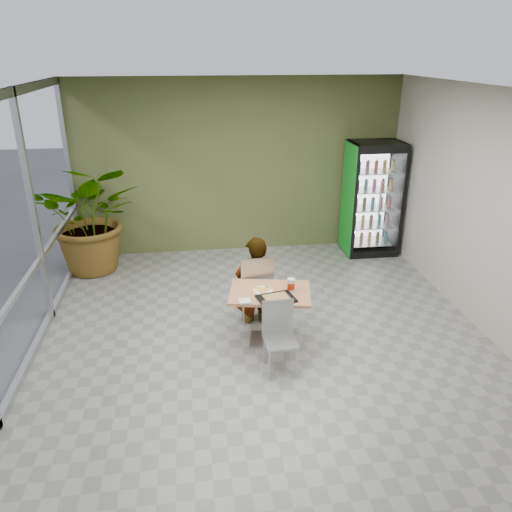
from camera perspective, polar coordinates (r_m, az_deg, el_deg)
The scene contains 13 objects.
ground at distance 6.69m, azimuth 1.28°, elevation -10.16°, with size 7.00×7.00×0.00m, color gray.
room_envelope at distance 5.98m, azimuth 1.41°, elevation 2.83°, with size 6.00×7.00×3.20m, color beige, non-canonical shape.
storefront_frame at distance 6.27m, azimuth -26.78°, elevation 1.27°, with size 0.10×7.00×3.20m, color #ABADB0, non-canonical shape.
dining_table at distance 6.50m, azimuth 1.60°, elevation -5.75°, with size 1.15×0.90×0.75m.
chair_far at distance 6.96m, azimuth 0.02°, elevation -3.15°, with size 0.46×0.47×1.02m.
chair_near at distance 6.04m, azimuth 2.65°, elevation -8.46°, with size 0.39×0.40×0.87m.
seated_woman at distance 7.06m, azimuth -0.07°, elevation -3.80°, with size 0.58×0.37×1.56m, color black.
pizza_plate at distance 6.41m, azimuth 0.82°, elevation -3.86°, with size 0.34×0.35×0.03m.
soda_cup at distance 6.39m, azimuth 4.03°, elevation -3.35°, with size 0.10×0.10×0.17m.
napkin_stack at distance 6.15m, azimuth -1.28°, elevation -5.16°, with size 0.14×0.14×0.02m, color white.
cafeteria_tray at distance 6.20m, azimuth 2.33°, elevation -4.89°, with size 0.45×0.33×0.03m, color black.
beverage_fridge at distance 9.55m, azimuth 13.12°, elevation 6.39°, with size 0.96×0.74×2.09m.
potted_plant at distance 8.96m, azimuth -18.17°, elevation 4.22°, with size 1.74×1.50×1.93m, color #2B5B24.
Camera 1 is at (-0.90, -5.55, 3.63)m, focal length 35.00 mm.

